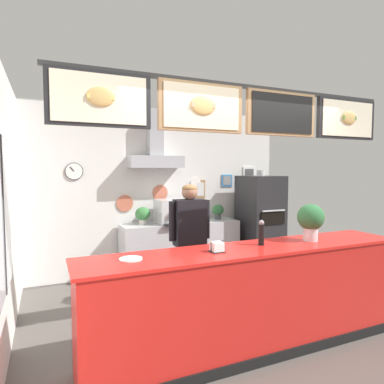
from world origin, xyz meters
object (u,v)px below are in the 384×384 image
(shop_worker, at_px, (190,241))
(napkin_holder, at_px, (217,247))
(espresso_machine, at_px, (171,212))
(basil_vase, at_px, (311,220))
(condiment_plate, at_px, (131,259))
(pepper_grinder, at_px, (261,233))
(potted_oregano, at_px, (198,214))
(pizza_oven, at_px, (260,223))
(potted_thyme, at_px, (143,215))
(potted_basil, at_px, (218,211))

(shop_worker, relative_size, napkin_holder, 12.30)
(espresso_machine, xyz_separation_m, basil_vase, (0.71, -2.41, 0.15))
(condiment_plate, distance_m, pepper_grinder, 1.34)
(espresso_machine, height_order, napkin_holder, espresso_machine)
(espresso_machine, height_order, condiment_plate, espresso_machine)
(potted_oregano, height_order, basil_vase, basil_vase)
(napkin_holder, bearing_deg, potted_oregano, 69.13)
(potted_oregano, relative_size, condiment_plate, 0.96)
(potted_oregano, bearing_deg, pizza_oven, -13.12)
(potted_thyme, height_order, napkin_holder, potted_thyme)
(pepper_grinder, bearing_deg, napkin_holder, -173.04)
(condiment_plate, bearing_deg, pepper_grinder, 0.41)
(condiment_plate, relative_size, napkin_holder, 1.51)
(potted_oregano, relative_size, basil_vase, 0.48)
(potted_basil, bearing_deg, shop_worker, -130.26)
(potted_basil, distance_m, condiment_plate, 3.23)
(basil_vase, height_order, napkin_holder, basil_vase)
(pizza_oven, height_order, espresso_machine, pizza_oven)
(espresso_machine, xyz_separation_m, potted_basil, (0.91, 0.05, -0.04))
(pizza_oven, distance_m, potted_thyme, 2.11)
(shop_worker, relative_size, condiment_plate, 8.14)
(potted_basil, distance_m, basil_vase, 2.48)
(shop_worker, bearing_deg, pizza_oven, -147.68)
(potted_basil, bearing_deg, pizza_oven, -18.90)
(espresso_machine, distance_m, potted_thyme, 0.46)
(shop_worker, bearing_deg, potted_basil, -128.00)
(potted_thyme, height_order, potted_basil, potted_thyme)
(potted_oregano, distance_m, basil_vase, 2.49)
(potted_oregano, height_order, potted_basil, potted_basil)
(potted_oregano, relative_size, potted_basil, 0.73)
(espresso_machine, height_order, pepper_grinder, espresso_machine)
(pepper_grinder, bearing_deg, potted_oregano, 80.43)
(shop_worker, height_order, potted_basil, shop_worker)
(basil_vase, height_order, pepper_grinder, basil_vase)
(potted_oregano, height_order, pepper_grinder, pepper_grinder)
(condiment_plate, bearing_deg, napkin_holder, -4.06)
(pizza_oven, height_order, basil_vase, pizza_oven)
(potted_basil, distance_m, pepper_grinder, 2.55)
(shop_worker, height_order, napkin_holder, shop_worker)
(potted_basil, bearing_deg, napkin_holder, -118.31)
(basil_vase, bearing_deg, espresso_machine, 106.41)
(shop_worker, xyz_separation_m, condiment_plate, (-1.03, -1.12, 0.16))
(potted_basil, bearing_deg, pepper_grinder, -108.23)
(potted_basil, distance_m, napkin_holder, 2.82)
(napkin_holder, relative_size, pepper_grinder, 0.51)
(shop_worker, height_order, condiment_plate, shop_worker)
(napkin_holder, bearing_deg, pepper_grinder, 6.96)
(shop_worker, bearing_deg, napkin_holder, 81.07)
(espresso_machine, distance_m, basil_vase, 2.52)
(napkin_holder, bearing_deg, basil_vase, 1.17)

